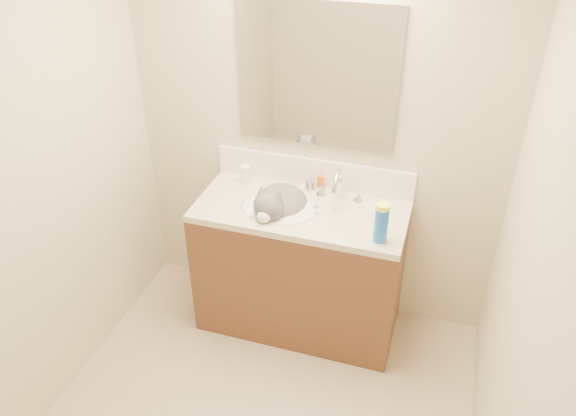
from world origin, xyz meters
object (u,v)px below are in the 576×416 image
Objects in this scene: basin at (279,218)px; pill_bottle at (246,174)px; cat at (278,207)px; amber_bottle at (321,183)px; spray_can at (381,225)px; vanity_cabinet at (300,270)px; silver_jar at (310,186)px; faucet at (338,188)px.

pill_bottle is (-0.28, 0.21, 0.13)m from basin.
cat is 0.30m from amber_bottle.
spray_can is (0.87, -0.35, 0.04)m from pill_bottle.
cat is (-0.13, 0.00, 0.43)m from vanity_cabinet.
silver_jar is at bearing 91.80° from vanity_cabinet.
silver_jar is at bearing 4.60° from pill_bottle.
spray_can reaches higher than pill_bottle.
pill_bottle is 0.58× the size of spray_can.
vanity_cabinet is at bearing 3.75° from cat.
faucet is at bearing -33.55° from amber_bottle.
pill_bottle is 0.46m from amber_bottle.
basin is 0.38m from faucet.
pill_bottle is at bearing 176.11° from faucet.
silver_jar reaches higher than vanity_cabinet.
amber_bottle is at bearing 75.45° from vanity_cabinet.
spray_can is (0.61, -0.18, 0.12)m from cat.
basin is 0.06m from cat.
cat is at bearing -131.20° from amber_bottle.
cat is 4.10× the size of pill_bottle.
vanity_cabinet is 6.15× the size of spray_can.
basin is at bearing -150.88° from faucet.
pill_bottle is (-0.40, 0.18, 0.51)m from vanity_cabinet.
cat is 0.25m from silver_jar.
spray_can is at bearing -46.51° from faucet.
silver_jar is at bearing 141.56° from spray_can.
pill_bottle reaches higher than basin.
basin is 2.31× the size of spray_can.
spray_can reaches higher than cat.
pill_bottle is 1.91× the size of silver_jar.
faucet is 0.58m from pill_bottle.
pill_bottle reaches higher than amber_bottle.
vanity_cabinet is 10.58× the size of pill_bottle.
silver_jar is 0.62m from spray_can.
pill_bottle reaches higher than silver_jar.
vanity_cabinet is at bearing 159.79° from spray_can.
spray_can is (0.42, -0.39, 0.05)m from amber_bottle.
cat reaches higher than vanity_cabinet.
vanity_cabinet is 4.29× the size of faucet.
pill_bottle is (-0.26, 0.17, 0.08)m from cat.
pill_bottle is at bearing 156.10° from vanity_cabinet.
cat reaches higher than basin.
vanity_cabinet is 0.58m from faucet.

